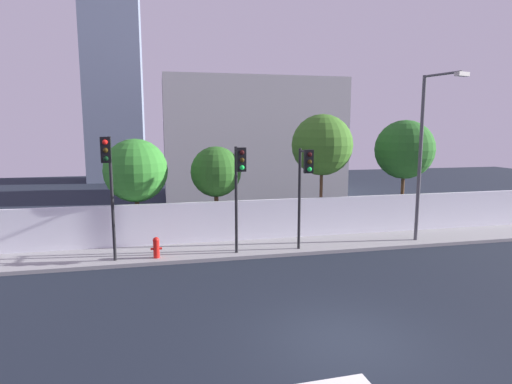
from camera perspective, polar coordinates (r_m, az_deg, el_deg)
The scene contains 14 objects.
ground_plane at distance 11.17m, azimuth 11.95°, elevation -19.18°, with size 80.00×80.00×0.00m, color #1B212C.
sidewalk at distance 18.38m, azimuth 1.24°, elevation -7.51°, with size 36.00×2.40×0.15m, color gray.
perimeter_wall at distance 19.36m, azimuth 0.33°, elevation -3.70°, with size 36.00×0.18×1.80m, color white.
traffic_light_left at distance 16.16m, azimuth -19.15°, elevation 2.47°, with size 0.34×1.22×4.72m.
traffic_light_center at distance 16.34m, azimuth -2.29°, elevation 2.00°, with size 0.35×1.19×4.30m.
traffic_light_right at distance 16.92m, azimuth 6.53°, elevation 1.96°, with size 0.34×1.35×4.20m.
street_lamp_curbside at distance 19.93m, azimuth 21.80°, elevation 5.82°, with size 0.85×2.04×7.26m.
fire_hydrant at distance 17.11m, azimuth -13.24°, elevation -7.16°, with size 0.44×0.26×0.83m.
roadside_tree_leftmost at distance 19.37m, azimuth -15.85°, elevation 2.77°, with size 2.78×2.78×4.72m.
roadside_tree_midleft at distance 19.50m, azimuth -5.40°, elevation 2.69°, with size 2.31×2.31×4.35m.
roadside_tree_midright at distance 20.69m, azimuth 8.87°, elevation 6.24°, with size 2.93×2.93×5.84m.
roadside_tree_rightmost at distance 22.69m, azimuth 19.32°, elevation 5.38°, with size 2.95×2.95×5.58m.
low_building_distant at distance 33.19m, azimuth -0.47°, elevation 7.30°, with size 13.46×6.00×8.87m, color #ACACAC.
tower_on_skyline at distance 45.08m, azimuth -18.65°, elevation 16.12°, with size 5.31×5.00×22.86m, color gray.
Camera 1 is at (-4.24, -8.95, 5.16)m, focal length 29.80 mm.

